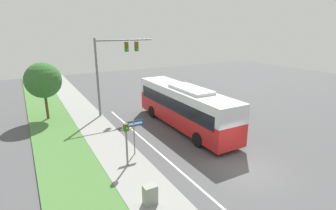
% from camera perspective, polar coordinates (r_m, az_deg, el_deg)
% --- Properties ---
extents(ground_plane, '(80.00, 80.00, 0.00)m').
position_cam_1_polar(ground_plane, '(17.21, 16.31, -13.14)').
color(ground_plane, '#4C4C4F').
extents(sidewalk, '(2.80, 80.00, 0.12)m').
position_cam_1_polar(sidewalk, '(13.99, -3.03, -19.74)').
color(sidewalk, gray).
rests_on(sidewalk, ground_plane).
extents(lane_divider_near, '(0.14, 30.00, 0.01)m').
position_cam_1_polar(lane_divider_near, '(15.13, 6.22, -16.96)').
color(lane_divider_near, silver).
rests_on(lane_divider_near, ground_plane).
extents(bus, '(2.73, 12.10, 3.69)m').
position_cam_1_polar(bus, '(22.22, 3.58, -0.02)').
color(bus, red).
rests_on(bus, ground_plane).
extents(signal_gantry, '(5.69, 0.41, 7.42)m').
position_cam_1_polar(signal_gantry, '(25.49, -11.89, 9.17)').
color(signal_gantry, slate).
rests_on(signal_gantry, ground_plane).
extents(pedestrian_signal, '(0.28, 0.34, 2.87)m').
position_cam_1_polar(pedestrian_signal, '(16.00, -9.06, -7.10)').
color(pedestrian_signal, slate).
rests_on(pedestrian_signal, ground_plane).
extents(street_sign, '(1.13, 0.08, 2.54)m').
position_cam_1_polar(street_sign, '(17.51, -7.26, -5.64)').
color(street_sign, slate).
rests_on(street_sign, ground_plane).
extents(utility_cabinet, '(0.65, 0.46, 0.97)m').
position_cam_1_polar(utility_cabinet, '(13.34, -3.91, -18.88)').
color(utility_cabinet, gray).
rests_on(utility_cabinet, sidewalk).
extents(roadside_tree, '(3.21, 3.21, 5.26)m').
position_cam_1_polar(roadside_tree, '(26.21, -25.54, 4.87)').
color(roadside_tree, brown).
rests_on(roadside_tree, grass_verge).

